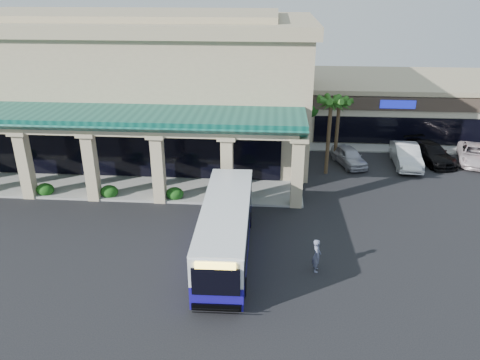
# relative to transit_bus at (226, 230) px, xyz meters

# --- Properties ---
(ground) EXTENTS (110.00, 110.00, 0.00)m
(ground) POSITION_rel_transit_bus_xyz_m (-2.05, 1.00, -1.49)
(ground) COLOR black
(main_building) EXTENTS (30.80, 14.80, 11.35)m
(main_building) POSITION_rel_transit_bus_xyz_m (-10.05, 17.00, 4.19)
(main_building) COLOR tan
(main_building) RESTS_ON ground
(arcade) EXTENTS (30.00, 6.20, 5.70)m
(arcade) POSITION_rel_transit_bus_xyz_m (-10.05, 7.80, 1.36)
(arcade) COLOR #0B463C
(arcade) RESTS_ON ground
(strip_mall) EXTENTS (22.50, 12.50, 4.90)m
(strip_mall) POSITION_rel_transit_bus_xyz_m (15.95, 25.00, 0.96)
(strip_mall) COLOR beige
(strip_mall) RESTS_ON ground
(palm_0) EXTENTS (2.40, 2.40, 6.60)m
(palm_0) POSITION_rel_transit_bus_xyz_m (6.45, 12.00, 1.81)
(palm_0) COLOR #265E19
(palm_0) RESTS_ON ground
(palm_1) EXTENTS (2.40, 2.40, 5.80)m
(palm_1) POSITION_rel_transit_bus_xyz_m (7.45, 15.00, 1.41)
(palm_1) COLOR #265E19
(palm_1) RESTS_ON ground
(broadleaf_tree) EXTENTS (2.60, 2.60, 4.81)m
(broadleaf_tree) POSITION_rel_transit_bus_xyz_m (5.45, 20.00, 0.92)
(broadleaf_tree) COLOR #14440F
(broadleaf_tree) RESTS_ON ground
(transit_bus) EXTENTS (2.67, 10.69, 2.97)m
(transit_bus) POSITION_rel_transit_bus_xyz_m (0.00, 0.00, 0.00)
(transit_bus) COLOR #1B1197
(transit_bus) RESTS_ON ground
(pedestrian) EXTENTS (0.46, 0.68, 1.80)m
(pedestrian) POSITION_rel_transit_bus_xyz_m (4.73, -1.17, -0.59)
(pedestrian) COLOR slate
(pedestrian) RESTS_ON ground
(car_silver) EXTENTS (2.87, 4.50, 1.43)m
(car_silver) POSITION_rel_transit_bus_xyz_m (8.42, 13.97, -0.77)
(car_silver) COLOR #AEADB7
(car_silver) RESTS_ON ground
(car_white) EXTENTS (2.09, 5.29, 1.71)m
(car_white) POSITION_rel_transit_bus_xyz_m (12.90, 14.10, -0.63)
(car_white) COLOR silver
(car_white) RESTS_ON ground
(car_red) EXTENTS (3.70, 5.70, 1.54)m
(car_red) POSITION_rel_transit_bus_xyz_m (15.09, 15.16, -0.72)
(car_red) COLOR black
(car_red) RESTS_ON ground
(car_gray) EXTENTS (3.79, 5.68, 1.45)m
(car_gray) POSITION_rel_transit_bus_xyz_m (18.60, 15.21, -0.76)
(car_gray) COLOR silver
(car_gray) RESTS_ON ground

